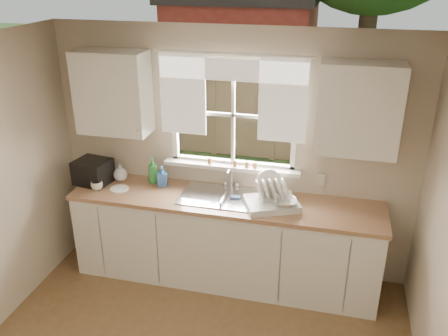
% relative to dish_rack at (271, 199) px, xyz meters
% --- Properties ---
extents(room_walls, '(3.62, 4.02, 2.50)m').
position_rel_dish_rack_xyz_m(room_walls, '(-0.46, -1.71, 0.25)').
color(room_walls, beige).
rests_on(room_walls, ground).
extents(ceiling, '(3.60, 4.00, 0.02)m').
position_rel_dish_rack_xyz_m(ceiling, '(-0.46, -1.64, 1.52)').
color(ceiling, silver).
rests_on(ceiling, room_walls).
extents(window, '(1.38, 0.16, 1.06)m').
position_rel_dish_rack_xyz_m(window, '(-0.46, 0.36, 0.50)').
color(window, white).
rests_on(window, room_walls).
extents(curtains, '(1.50, 0.03, 0.81)m').
position_rel_dish_rack_xyz_m(curtains, '(-0.46, 0.31, 0.95)').
color(curtains, white).
rests_on(curtains, room_walls).
extents(base_cabinets, '(3.00, 0.62, 0.87)m').
position_rel_dish_rack_xyz_m(base_cabinets, '(-0.46, 0.04, -0.55)').
color(base_cabinets, silver).
rests_on(base_cabinets, ground).
extents(countertop, '(3.04, 0.65, 0.04)m').
position_rel_dish_rack_xyz_m(countertop, '(-0.46, 0.04, -0.09)').
color(countertop, '#A27551').
rests_on(countertop, base_cabinets).
extents(upper_cabinet_left, '(0.70, 0.33, 0.80)m').
position_rel_dish_rack_xyz_m(upper_cabinet_left, '(-1.61, 0.18, 0.87)').
color(upper_cabinet_left, silver).
rests_on(upper_cabinet_left, room_walls).
extents(upper_cabinet_right, '(0.70, 0.33, 0.80)m').
position_rel_dish_rack_xyz_m(upper_cabinet_right, '(0.69, 0.18, 0.87)').
color(upper_cabinet_right, silver).
rests_on(upper_cabinet_right, room_walls).
extents(wall_outlet, '(0.08, 0.01, 0.12)m').
position_rel_dish_rack_xyz_m(wall_outlet, '(0.42, 0.34, 0.10)').
color(wall_outlet, beige).
rests_on(wall_outlet, room_walls).
extents(sill_jars, '(0.50, 0.04, 0.06)m').
position_rel_dish_rack_xyz_m(sill_jars, '(-0.40, 0.30, 0.20)').
color(sill_jars, brown).
rests_on(sill_jars, window).
extents(sink, '(0.88, 0.52, 0.40)m').
position_rel_dish_rack_xyz_m(sink, '(-0.46, 0.07, -0.15)').
color(sink, '#B7B7BC').
rests_on(sink, countertop).
extents(dish_rack, '(0.58, 0.52, 0.31)m').
position_rel_dish_rack_xyz_m(dish_rack, '(0.00, 0.00, 0.00)').
color(dish_rack, silver).
rests_on(dish_rack, countertop).
extents(bowl, '(0.25, 0.25, 0.05)m').
position_rel_dish_rack_xyz_m(bowl, '(0.13, -0.05, 0.02)').
color(bowl, silver).
rests_on(bowl, dish_rack).
extents(soap_bottle_a, '(0.13, 0.13, 0.27)m').
position_rel_dish_rack_xyz_m(soap_bottle_a, '(-1.26, 0.22, 0.06)').
color(soap_bottle_a, green).
rests_on(soap_bottle_a, countertop).
extents(soap_bottle_b, '(0.12, 0.12, 0.21)m').
position_rel_dish_rack_xyz_m(soap_bottle_b, '(-1.14, 0.17, 0.03)').
color(soap_bottle_b, blue).
rests_on(soap_bottle_b, countertop).
extents(soap_bottle_c, '(0.19, 0.19, 0.19)m').
position_rel_dish_rack_xyz_m(soap_bottle_c, '(-1.62, 0.19, 0.02)').
color(soap_bottle_c, '#C0B69E').
rests_on(soap_bottle_c, countertop).
extents(saucer, '(0.19, 0.19, 0.01)m').
position_rel_dish_rack_xyz_m(saucer, '(-1.54, -0.01, -0.07)').
color(saucer, white).
rests_on(saucer, countertop).
extents(cup, '(0.15, 0.15, 0.09)m').
position_rel_dish_rack_xyz_m(cup, '(-1.75, -0.08, -0.03)').
color(cup, silver).
rests_on(cup, countertop).
extents(black_appliance, '(0.38, 0.34, 0.25)m').
position_rel_dish_rack_xyz_m(black_appliance, '(-1.86, 0.07, 0.05)').
color(black_appliance, black).
rests_on(black_appliance, countertop).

